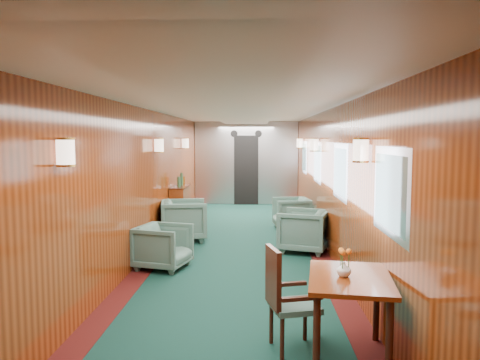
{
  "coord_description": "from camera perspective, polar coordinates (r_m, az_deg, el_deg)",
  "views": [
    {
      "loc": [
        0.32,
        -7.63,
        1.93
      ],
      "look_at": [
        0.0,
        0.99,
        1.15
      ],
      "focal_mm": 35.0,
      "sensor_mm": 36.0,
      "label": 1
    }
  ],
  "objects": [
    {
      "name": "flower_vase",
      "position": [
        4.17,
        12.55,
        -10.56
      ],
      "size": [
        0.13,
        0.13,
        0.13
      ],
      "primitive_type": "imported",
      "rotation": [
        0.0,
        0.0,
        -0.07
      ],
      "color": "silver",
      "rests_on": "dining_table"
    },
    {
      "name": "wall_sconces",
      "position": [
        8.2,
        -0.11,
        4.19
      ],
      "size": [
        2.97,
        7.97,
        0.25
      ],
      "color": "beige",
      "rests_on": "ground"
    },
    {
      "name": "armchair_left_far",
      "position": [
        8.92,
        -6.81,
        -4.85
      ],
      "size": [
        0.98,
        0.96,
        0.77
      ],
      "primitive_type": "imported",
      "rotation": [
        0.0,
        0.0,
        1.75
      ],
      "color": "#1B413C",
      "rests_on": "ground"
    },
    {
      "name": "credenza",
      "position": [
        10.17,
        -7.3,
        -3.18
      ],
      "size": [
        0.32,
        1.01,
        1.18
      ],
      "color": "maroon",
      "rests_on": "ground"
    },
    {
      "name": "armchair_right_far",
      "position": [
        9.99,
        6.27,
        -4.06
      ],
      "size": [
        0.83,
        0.81,
        0.67
      ],
      "primitive_type": "imported",
      "rotation": [
        0.0,
        0.0,
        -1.43
      ],
      "color": "#1B413C",
      "rests_on": "ground"
    },
    {
      "name": "side_chair",
      "position": [
        4.35,
        5.5,
        -13.78
      ],
      "size": [
        0.51,
        0.53,
        0.95
      ],
      "rotation": [
        0.0,
        0.0,
        0.25
      ],
      "color": "#1B413C",
      "rests_on": "ground"
    },
    {
      "name": "armchair_left_near",
      "position": [
        7.06,
        -9.31,
        -8.01
      ],
      "size": [
        0.87,
        0.86,
        0.65
      ],
      "primitive_type": "imported",
      "rotation": [
        0.0,
        0.0,
        1.31
      ],
      "color": "#1B413C",
      "rests_on": "ground"
    },
    {
      "name": "room",
      "position": [
        7.64,
        -0.27,
        2.96
      ],
      "size": [
        12.0,
        12.1,
        2.4
      ],
      "color": "#0E342A",
      "rests_on": "ground"
    },
    {
      "name": "armchair_right_near",
      "position": [
        8.04,
        7.74,
        -6.14
      ],
      "size": [
        0.99,
        0.97,
        0.72
      ],
      "primitive_type": "imported",
      "rotation": [
        0.0,
        0.0,
        -1.88
      ],
      "color": "#1B413C",
      "rests_on": "ground"
    },
    {
      "name": "bulkhead",
      "position": [
        13.56,
        0.77,
        2.01
      ],
      "size": [
        2.98,
        0.17,
        2.39
      ],
      "color": "#AFB2B7",
      "rests_on": "ground"
    },
    {
      "name": "windows_right",
      "position": [
        7.98,
        10.55,
        1.63
      ],
      "size": [
        0.02,
        8.6,
        0.8
      ],
      "color": "silver",
      "rests_on": "ground"
    },
    {
      "name": "dining_table",
      "position": [
        4.25,
        13.25,
        -12.88
      ],
      "size": [
        0.82,
        1.07,
        0.74
      ],
      "rotation": [
        0.0,
        0.0,
        -0.13
      ],
      "color": "maroon",
      "rests_on": "ground"
    }
  ]
}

